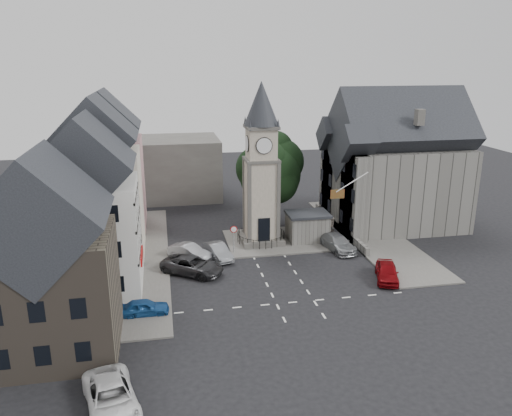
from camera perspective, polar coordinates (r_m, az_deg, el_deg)
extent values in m
plane|color=black|center=(44.50, 2.63, -7.50)|extent=(120.00, 120.00, 0.00)
cube|color=#595651|center=(49.01, -13.50, -5.53)|extent=(6.00, 30.00, 0.14)
cube|color=#595651|center=(55.21, 12.89, -2.94)|extent=(6.00, 26.00, 0.14)
cube|color=#595651|center=(51.99, 2.19, -3.74)|extent=(10.00, 8.00, 0.16)
cube|color=silver|center=(39.70, 4.50, -10.67)|extent=(20.00, 8.00, 0.01)
cube|color=#4C4944|center=(51.60, 0.57, -3.57)|extent=(4.20, 4.20, 0.70)
torus|color=black|center=(51.35, 0.57, -2.81)|extent=(4.86, 4.86, 0.06)
cube|color=#9C957E|center=(50.26, 0.58, 1.08)|extent=(3.00, 3.00, 8.00)
cube|color=black|center=(49.74, 0.91, -2.47)|extent=(1.20, 0.25, 2.40)
cube|color=#4C4944|center=(49.33, 0.60, 5.56)|extent=(3.30, 3.30, 0.25)
cube|color=#9C957E|center=(49.05, 0.60, 7.40)|extent=(2.70, 2.70, 3.20)
cylinder|color=white|center=(47.69, 0.94, 7.13)|extent=(1.50, 0.12, 1.50)
cube|color=#4C4944|center=(48.81, 0.61, 9.25)|extent=(3.10, 3.10, 0.30)
cone|color=black|center=(48.57, 0.62, 11.88)|extent=(3.40, 3.40, 4.20)
cube|color=#625F5A|center=(51.91, 5.89, -2.31)|extent=(4.00, 3.00, 2.80)
cube|color=black|center=(51.42, 5.94, -0.68)|extent=(4.30, 3.30, 0.25)
cylinder|color=black|center=(56.05, 1.57, 0.07)|extent=(0.70, 0.70, 4.40)
cylinder|color=black|center=(48.46, -2.56, -3.83)|extent=(0.10, 0.10, 2.50)
cone|color=#A50C0C|center=(47.94, -2.56, -2.47)|extent=(0.70, 0.06, 0.70)
cone|color=white|center=(47.92, -2.56, -2.48)|extent=(0.54, 0.04, 0.54)
cube|color=tan|center=(57.29, -16.46, 2.65)|extent=(7.50, 7.00, 10.00)
cube|color=beige|center=(49.59, -17.26, 0.46)|extent=(7.50, 7.00, 10.00)
cube|color=silver|center=(42.16, -18.27, -3.18)|extent=(7.50, 7.00, 9.00)
cube|color=#4F453B|center=(34.39, -22.46, -9.09)|extent=(8.00, 7.00, 8.00)
cube|color=#4C4944|center=(68.96, -12.64, 4.38)|extent=(20.00, 10.00, 8.00)
cube|color=#625F5A|center=(58.22, 15.62, 2.43)|extent=(14.00, 10.00, 9.00)
cube|color=#625F5A|center=(52.62, 11.21, 1.25)|extent=(1.60, 4.40, 9.00)
cube|color=#625F5A|center=(58.95, 8.70, 3.04)|extent=(1.60, 4.40, 9.00)
cube|color=#625F5A|center=(55.81, 9.46, -2.11)|extent=(0.40, 16.00, 0.90)
cylinder|color=white|center=(48.20, 10.93, 2.92)|extent=(3.17, 0.10, 1.89)
plane|color=#B21414|center=(47.98, 9.30, 1.59)|extent=(1.40, 0.00, 1.40)
imported|color=#194B8E|center=(38.40, -12.66, -11.03)|extent=(3.63, 1.47, 1.24)
imported|color=#AAACB2|center=(47.61, -7.59, -5.02)|extent=(4.30, 4.11, 1.45)
imported|color=#2B2B2D|center=(44.48, -7.30, -6.54)|extent=(6.09, 5.29, 1.56)
imported|color=gray|center=(47.53, -4.36, -4.97)|extent=(2.68, 4.57, 1.42)
imported|color=gray|center=(50.12, 9.26, -3.93)|extent=(3.04, 5.49, 1.50)
imported|color=maroon|center=(44.40, 14.73, -7.06)|extent=(3.19, 4.77, 1.51)
imported|color=silver|center=(29.68, -16.22, -20.08)|extent=(3.81, 6.00, 1.54)
imported|color=beige|center=(54.31, 8.68, -2.04)|extent=(0.84, 0.74, 1.93)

